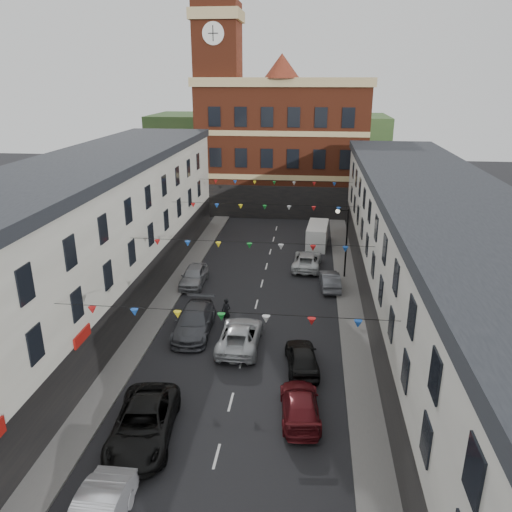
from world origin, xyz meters
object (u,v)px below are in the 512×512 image
at_px(car_left_c, 143,424).
at_px(car_left_e, 194,276).
at_px(car_right_d, 302,357).
at_px(car_left_d, 194,321).
at_px(car_right_c, 300,405).
at_px(moving_car, 240,335).
at_px(street_lamp, 344,234).
at_px(white_van, 317,235).
at_px(pedestrian, 226,311).
at_px(car_right_f, 307,260).
at_px(car_right_e, 330,280).

distance_m(car_left_c, car_left_e, 18.48).
bearing_deg(car_right_d, car_left_c, 35.62).
distance_m(car_left_d, car_left_e, 8.23).
height_order(car_right_c, moving_car, moving_car).
bearing_deg(street_lamp, car_left_d, -133.15).
xyz_separation_m(street_lamp, car_left_e, (-12.05, -2.82, -3.13)).
bearing_deg(white_van, moving_car, -98.96).
bearing_deg(car_right_c, white_van, -97.25).
xyz_separation_m(car_left_c, car_right_c, (7.22, 2.43, -0.15)).
relative_size(car_right_c, moving_car, 0.86).
bearing_deg(car_right_c, car_left_d, -53.11).
bearing_deg(pedestrian, car_right_f, 87.18).
bearing_deg(car_right_e, white_van, -89.54).
distance_m(street_lamp, pedestrian, 12.76).
relative_size(car_left_e, white_van, 0.91).
relative_size(car_left_e, car_right_e, 1.10).
relative_size(street_lamp, car_right_f, 1.16).
distance_m(street_lamp, car_left_c, 23.70).
relative_size(car_left_d, moving_car, 1.05).
relative_size(car_right_d, white_van, 0.87).
relative_size(car_left_e, car_right_c, 0.97).
xyz_separation_m(car_right_c, white_van, (0.90, 27.12, 0.43)).
bearing_deg(car_left_d, car_right_c, -50.08).
distance_m(car_right_e, white_van, 10.70).
distance_m(car_left_e, car_right_d, 14.70).
height_order(car_left_c, car_right_e, car_left_c).
bearing_deg(car_right_d, street_lamp, -109.48).
bearing_deg(car_right_d, car_left_e, -59.64).
height_order(car_left_e, car_right_e, car_left_e).
relative_size(street_lamp, white_van, 1.20).
height_order(car_left_e, car_right_f, car_left_e).
bearing_deg(car_right_e, car_left_e, -2.11).
height_order(street_lamp, car_left_e, street_lamp).
distance_m(car_left_c, car_right_c, 7.61).
relative_size(car_right_c, car_right_d, 1.07).
bearing_deg(street_lamp, car_right_d, -101.61).
relative_size(street_lamp, car_left_d, 1.05).
height_order(street_lamp, white_van, street_lamp).
bearing_deg(car_left_c, car_right_f, 66.58).
xyz_separation_m(car_right_d, car_right_f, (0.00, 16.38, -0.03)).
relative_size(moving_car, pedestrian, 2.96).
xyz_separation_m(car_left_c, car_right_f, (7.20, 23.22, -0.11)).
height_order(car_right_c, pedestrian, pedestrian).
distance_m(car_right_e, moving_car, 11.53).
xyz_separation_m(car_left_d, car_right_d, (7.20, -3.54, -0.08)).
bearing_deg(moving_car, car_left_e, -61.12).
xyz_separation_m(car_left_d, car_right_c, (7.22, -7.94, -0.15)).
bearing_deg(street_lamp, car_right_e, -114.60).
height_order(car_right_f, white_van, white_van).
xyz_separation_m(car_right_f, white_van, (0.91, 6.33, 0.39)).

